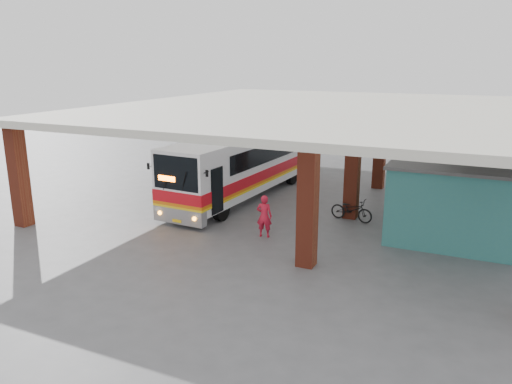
{
  "coord_description": "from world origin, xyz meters",
  "views": [
    {
      "loc": [
        8.22,
        -18.35,
        6.92
      ],
      "look_at": [
        -0.32,
        0.0,
        1.54
      ],
      "focal_mm": 35.0,
      "sensor_mm": 36.0,
      "label": 1
    }
  ],
  "objects": [
    {
      "name": "brick_columns",
      "position": [
        1.43,
        5.0,
        2.17
      ],
      "size": [
        20.1,
        21.6,
        4.35
      ],
      "color": "maroon",
      "rests_on": "ground"
    },
    {
      "name": "motorcycle",
      "position": [
        3.16,
        2.55,
        0.51
      ],
      "size": [
        2.03,
        0.99,
        1.02
      ],
      "primitive_type": "imported",
      "rotation": [
        0.0,
        0.0,
        1.4
      ],
      "color": "black",
      "rests_on": "ground"
    },
    {
      "name": "canopy_roof",
      "position": [
        0.5,
        6.5,
        4.5
      ],
      "size": [
        21.0,
        23.0,
        0.3
      ],
      "primitive_type": "cube",
      "color": "beige",
      "rests_on": "brick_columns"
    },
    {
      "name": "shop_building",
      "position": [
        7.49,
        4.0,
        1.56
      ],
      "size": [
        5.2,
        8.2,
        3.11
      ],
      "color": "#2E7174",
      "rests_on": "ground"
    },
    {
      "name": "pedestrian",
      "position": [
        0.49,
        -0.96,
        0.87
      ],
      "size": [
        0.69,
        0.51,
        1.73
      ],
      "primitive_type": "imported",
      "rotation": [
        0.0,
        0.0,
        3.31
      ],
      "color": "red",
      "rests_on": "ground"
    },
    {
      "name": "ground",
      "position": [
        0.0,
        0.0,
        0.0
      ],
      "size": [
        90.0,
        90.0,
        0.0
      ],
      "primitive_type": "plane",
      "color": "#515154",
      "rests_on": "ground"
    },
    {
      "name": "coach_bus",
      "position": [
        -2.92,
        4.31,
        1.74
      ],
      "size": [
        3.16,
        12.14,
        3.5
      ],
      "rotation": [
        0.0,
        0.0,
        -0.05
      ],
      "color": "white",
      "rests_on": "ground"
    },
    {
      "name": "red_chair",
      "position": [
        4.92,
        6.86,
        0.38
      ],
      "size": [
        0.49,
        0.49,
        0.82
      ],
      "rotation": [
        0.0,
        0.0,
        -0.14
      ],
      "color": "#AD1223",
      "rests_on": "ground"
    }
  ]
}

